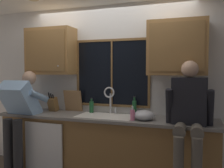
# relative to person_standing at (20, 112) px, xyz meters

# --- Properties ---
(back_wall) EXTENTS (5.46, 0.12, 2.55)m
(back_wall) POSITION_rel_person_standing_xyz_m (1.18, 0.67, 0.32)
(back_wall) COLOR silver
(back_wall) RESTS_ON floor
(ceiling_downlight_left) EXTENTS (0.14, 0.14, 0.01)m
(ceiling_downlight_left) POSITION_rel_person_standing_xyz_m (0.27, 0.01, 1.59)
(ceiling_downlight_left) COLOR #FFEAB2
(window_glass) EXTENTS (1.10, 0.02, 0.95)m
(window_glass) POSITION_rel_person_standing_xyz_m (1.22, 0.60, 0.57)
(window_glass) COLOR black
(window_frame_top) EXTENTS (1.17, 0.02, 0.04)m
(window_frame_top) POSITION_rel_person_standing_xyz_m (1.22, 0.59, 1.06)
(window_frame_top) COLOR brown
(window_frame_bottom) EXTENTS (1.17, 0.02, 0.04)m
(window_frame_bottom) POSITION_rel_person_standing_xyz_m (1.22, 0.59, 0.07)
(window_frame_bottom) COLOR brown
(window_frame_left) EXTENTS (0.03, 0.02, 0.95)m
(window_frame_left) POSITION_rel_person_standing_xyz_m (0.65, 0.59, 0.57)
(window_frame_left) COLOR brown
(window_frame_right) EXTENTS (0.03, 0.02, 0.95)m
(window_frame_right) POSITION_rel_person_standing_xyz_m (1.78, 0.59, 0.57)
(window_frame_right) COLOR brown
(window_mullion_center) EXTENTS (0.02, 0.02, 0.95)m
(window_mullion_center) POSITION_rel_person_standing_xyz_m (1.22, 0.59, 0.57)
(window_mullion_center) COLOR brown
(lower_cabinet_run) EXTENTS (3.06, 0.58, 0.88)m
(lower_cabinet_run) POSITION_rel_person_standing_xyz_m (1.18, 0.32, -0.52)
(lower_cabinet_run) COLOR olive
(lower_cabinet_run) RESTS_ON floor
(countertop) EXTENTS (3.12, 0.62, 0.04)m
(countertop) POSITION_rel_person_standing_xyz_m (1.18, 0.30, -0.06)
(countertop) COLOR slate
(countertop) RESTS_ON lower_cabinet_run
(dishwasher_front) EXTENTS (0.60, 0.02, 0.74)m
(dishwasher_front) POSITION_rel_person_standing_xyz_m (0.40, 0.00, -0.50)
(dishwasher_front) COLOR white
(upper_cabinet_left) EXTENTS (0.76, 0.36, 0.72)m
(upper_cabinet_left) POSITION_rel_person_standing_xyz_m (0.26, 0.44, 0.90)
(upper_cabinet_left) COLOR #9E703D
(upper_cabinet_right) EXTENTS (0.76, 0.36, 0.72)m
(upper_cabinet_right) POSITION_rel_person_standing_xyz_m (2.18, 0.44, 0.90)
(upper_cabinet_right) COLOR #9E703D
(sink) EXTENTS (0.80, 0.46, 0.21)m
(sink) POSITION_rel_person_standing_xyz_m (1.22, 0.31, -0.14)
(sink) COLOR white
(sink) RESTS_ON lower_cabinet_run
(faucet) EXTENTS (0.18, 0.09, 0.40)m
(faucet) POSITION_rel_person_standing_xyz_m (1.22, 0.49, 0.21)
(faucet) COLOR silver
(faucet) RESTS_ON countertop
(person_standing) EXTENTS (0.53, 0.69, 1.55)m
(person_standing) POSITION_rel_person_standing_xyz_m (0.00, 0.00, 0.00)
(person_standing) COLOR #262628
(person_standing) RESTS_ON floor
(person_sitting_on_counter) EXTENTS (0.54, 0.61, 1.26)m
(person_sitting_on_counter) POSITION_rel_person_standing_xyz_m (2.35, 0.04, 0.15)
(person_sitting_on_counter) COLOR #595147
(person_sitting_on_counter) RESTS_ON countertop
(knife_block) EXTENTS (0.12, 0.18, 0.32)m
(knife_block) POSITION_rel_person_standing_xyz_m (0.30, 0.42, 0.07)
(knife_block) COLOR brown
(knife_block) RESTS_ON countertop
(cutting_board) EXTENTS (0.30, 0.09, 0.33)m
(cutting_board) POSITION_rel_person_standing_xyz_m (0.59, 0.53, 0.13)
(cutting_board) COLOR #997047
(cutting_board) RESTS_ON countertop
(mixing_bowl) EXTENTS (0.27, 0.27, 0.14)m
(mixing_bowl) POSITION_rel_person_standing_xyz_m (1.79, 0.22, 0.02)
(mixing_bowl) COLOR #B7B7BC
(mixing_bowl) RESTS_ON countertop
(soap_dispenser) EXTENTS (0.06, 0.07, 0.19)m
(soap_dispenser) POSITION_rel_person_standing_xyz_m (1.65, 0.14, 0.03)
(soap_dispenser) COLOR pink
(soap_dispenser) RESTS_ON countertop
(bottle_green_glass) EXTENTS (0.07, 0.07, 0.22)m
(bottle_green_glass) POSITION_rel_person_standing_xyz_m (0.92, 0.49, 0.05)
(bottle_green_glass) COLOR #1E592D
(bottle_green_glass) RESTS_ON countertop
(bottle_tall_clear) EXTENTS (0.06, 0.06, 0.27)m
(bottle_tall_clear) POSITION_rel_person_standing_xyz_m (1.59, 0.50, 0.07)
(bottle_tall_clear) COLOR #1E592D
(bottle_tall_clear) RESTS_ON countertop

